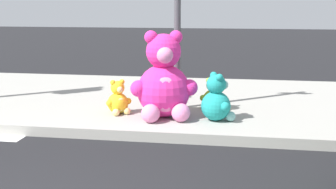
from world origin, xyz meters
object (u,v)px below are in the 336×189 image
plush_pink_large (164,83)px  plush_teal (217,101)px  plush_yellow (118,100)px  sign_pole (177,4)px  plush_lime (212,96)px  plush_red (163,86)px

plush_pink_large → plush_teal: 0.85m
plush_pink_large → plush_yellow: bearing=172.8°
sign_pole → plush_yellow: bearing=-150.3°
sign_pole → plush_yellow: 1.78m
sign_pole → plush_teal: (0.69, -0.65, -1.41)m
plush_yellow → plush_lime: size_ratio=1.03×
plush_pink_large → plush_teal: (0.81, -0.06, -0.24)m
plush_pink_large → plush_red: bearing=100.2°
plush_pink_large → plush_red: size_ratio=2.21×
sign_pole → plush_lime: bearing=5.9°
sign_pole → plush_red: sign_pole is taller
plush_pink_large → plush_red: (-0.23, 1.25, -0.29)m
plush_yellow → plush_teal: bearing=-5.7°
plush_pink_large → plush_teal: plush_pink_large is taller
sign_pole → plush_teal: sign_pole is taller
plush_teal → plush_lime: 0.72m
sign_pole → plush_pink_large: 1.32m
plush_red → plush_yellow: 1.27m
plush_red → sign_pole: bearing=-62.4°
plush_lime → plush_pink_large: bearing=-137.1°
sign_pole → plush_yellow: sign_pole is taller
plush_red → plush_teal: 1.67m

